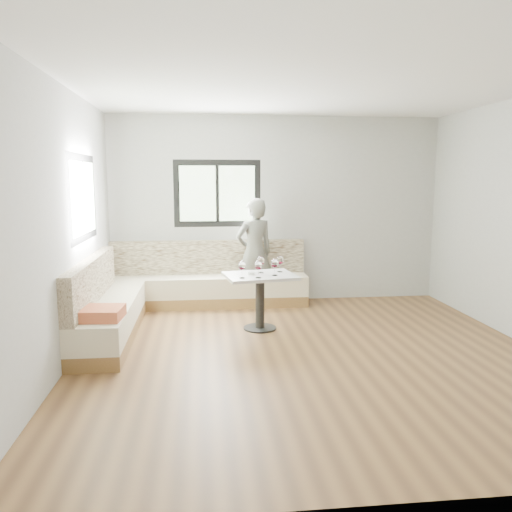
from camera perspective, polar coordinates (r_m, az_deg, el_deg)
The scene contains 10 objects.
room at distance 5.24m, azimuth 5.45°, elevation 3.79°, with size 5.01×5.01×2.81m.
banquette at distance 6.85m, azimuth -9.87°, elevation -4.28°, with size 2.90×2.80×0.95m.
table at distance 6.21m, azimuth 0.46°, elevation -3.70°, with size 0.94×0.79×0.70m.
person at distance 7.31m, azimuth -0.19°, elevation 0.38°, with size 0.58×0.38×1.59m, color slate.
olive_ramekin at distance 6.16m, azimuth -0.53°, elevation -1.97°, with size 0.09×0.09×0.04m.
wine_glass_a at distance 5.93m, azimuth -1.61°, elevation -1.16°, with size 0.09×0.09×0.21m.
wine_glass_b at distance 5.94m, azimuth 0.26°, elevation -1.14°, with size 0.09×0.09×0.21m.
wine_glass_c at distance 6.09m, azimuth 2.16°, elevation -0.89°, with size 0.09×0.09×0.21m.
wine_glass_d at distance 6.26m, azimuth 0.56°, elevation -0.62°, with size 0.09×0.09×0.21m.
wine_glass_e at distance 6.33m, azimuth 2.76°, elevation -0.53°, with size 0.09×0.09×0.21m.
Camera 1 is at (-1.13, -5.04, 1.87)m, focal length 35.00 mm.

